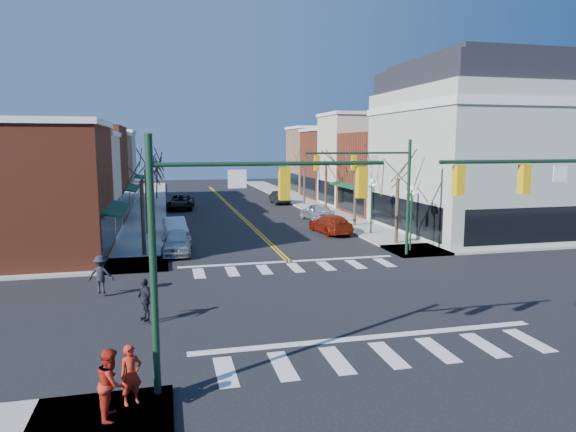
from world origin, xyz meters
TOP-DOWN VIEW (x-y plane):
  - ground at (0.00, 0.00)m, footprint 160.00×160.00m
  - sidewalk_left at (-8.75, 20.00)m, footprint 3.50×70.00m
  - sidewalk_right at (8.75, 20.00)m, footprint 3.50×70.00m
  - bldg_left_brick_a at (-15.50, 11.75)m, footprint 10.00×8.50m
  - bldg_left_stucco_a at (-15.50, 19.50)m, footprint 10.00×7.00m
  - bldg_left_brick_b at (-15.50, 27.50)m, footprint 10.00×9.00m
  - bldg_left_tan at (-15.50, 35.75)m, footprint 10.00×7.50m
  - bldg_left_stucco_b at (-15.50, 43.50)m, footprint 10.00×8.00m
  - bldg_right_brick_a at (15.50, 25.75)m, footprint 10.00×8.50m
  - bldg_right_stucco at (15.50, 33.50)m, footprint 10.00×7.00m
  - bldg_right_brick_b at (15.50, 41.00)m, footprint 10.00×8.00m
  - bldg_right_tan at (15.50, 49.00)m, footprint 10.00×8.00m
  - victorian_corner at (16.50, 14.50)m, footprint 12.25×14.25m
  - traffic_mast_near_left at (-5.55, -7.40)m, footprint 6.60×0.28m
  - traffic_mast_near_right at (5.55, -7.40)m, footprint 6.60×0.28m
  - traffic_mast_far_right at (5.55, 7.40)m, footprint 6.60×0.28m
  - lamppost_corner at (8.20, 8.50)m, footprint 0.36×0.36m
  - lamppost_midblock at (8.20, 15.00)m, footprint 0.36×0.36m
  - tree_left_a at (-8.40, 11.00)m, footprint 0.24×0.24m
  - tree_left_b at (-8.40, 19.00)m, footprint 0.24×0.24m
  - tree_left_c at (-8.40, 27.00)m, footprint 0.24×0.24m
  - tree_left_d at (-8.40, 35.00)m, footprint 0.24×0.24m
  - tree_right_a at (8.40, 11.00)m, footprint 0.24×0.24m
  - tree_right_b at (8.40, 19.00)m, footprint 0.24×0.24m
  - tree_right_c at (8.40, 27.00)m, footprint 0.24×0.24m
  - tree_right_d at (8.40, 35.00)m, footprint 0.24×0.24m
  - car_left_near at (-6.40, 11.53)m, footprint 2.13×4.59m
  - car_left_mid at (-6.40, 17.78)m, footprint 1.88×4.47m
  - car_left_far at (-5.47, 34.15)m, footprint 3.24×5.92m
  - car_right_near at (5.44, 16.48)m, footprint 2.61×5.22m
  - car_right_mid at (6.40, 23.31)m, footprint 2.37×4.81m
  - car_right_far at (5.91, 36.88)m, footprint 1.66×4.67m
  - pedestrian_red_a at (-8.05, -7.84)m, footprint 0.69×0.60m
  - pedestrian_red_b at (-8.49, -8.42)m, footprint 0.70×0.89m
  - pedestrian_dark_a at (-7.93, -1.24)m, footprint 0.84×1.05m
  - pedestrian_dark_b at (-10.00, 2.97)m, footprint 1.23×0.81m

SIDE VIEW (x-z plane):
  - ground at x=0.00m, z-range 0.00..0.00m
  - sidewalk_left at x=-8.75m, z-range 0.00..0.15m
  - sidewalk_right at x=8.75m, z-range 0.00..0.15m
  - car_left_mid at x=-6.40m, z-range 0.00..1.44m
  - car_right_near at x=5.44m, z-range 0.00..1.46m
  - car_left_near at x=-6.40m, z-range 0.00..1.52m
  - car_right_far at x=5.91m, z-range 0.00..1.53m
  - car_left_far at x=-5.47m, z-range 0.00..1.57m
  - car_right_mid at x=6.40m, z-range 0.00..1.58m
  - pedestrian_red_a at x=-8.05m, z-range 0.15..1.75m
  - pedestrian_dark_a at x=-7.93m, z-range 0.15..1.82m
  - pedestrian_dark_b at x=-10.00m, z-range 0.15..1.92m
  - pedestrian_red_b at x=-8.49m, z-range 0.15..1.94m
  - tree_left_c at x=-8.40m, z-range 0.00..4.55m
  - tree_right_a at x=8.40m, z-range 0.00..4.62m
  - tree_left_a at x=-8.40m, z-range 0.00..4.76m
  - tree_right_c at x=8.40m, z-range 0.00..4.83m
  - tree_left_d at x=-8.40m, z-range 0.00..4.90m
  - tree_right_d at x=8.40m, z-range 0.00..4.97m
  - tree_left_b at x=-8.40m, z-range 0.00..5.04m
  - tree_right_b at x=8.40m, z-range 0.00..5.18m
  - lamppost_corner at x=8.20m, z-range 0.80..5.13m
  - lamppost_midblock at x=8.20m, z-range 0.80..5.13m
  - bldg_left_stucco_a at x=-15.50m, z-range 0.00..7.50m
  - bldg_left_tan at x=-15.50m, z-range 0.00..7.80m
  - bldg_left_brick_a at x=-15.50m, z-range 0.00..8.00m
  - bldg_right_brick_a at x=15.50m, z-range 0.00..8.00m
  - bldg_left_stucco_b at x=-15.50m, z-range 0.00..8.20m
  - bldg_left_brick_b at x=-15.50m, z-range 0.00..8.50m
  - bldg_right_brick_b at x=15.50m, z-range 0.00..8.50m
  - bldg_right_tan at x=15.50m, z-range 0.00..9.00m
  - traffic_mast_near_left at x=-5.55m, z-range 1.11..8.31m
  - traffic_mast_near_right at x=5.55m, z-range 1.11..8.31m
  - traffic_mast_far_right at x=5.55m, z-range 1.11..8.31m
  - bldg_right_stucco at x=15.50m, z-range 0.00..10.00m
  - victorian_corner at x=16.50m, z-range 0.01..13.31m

